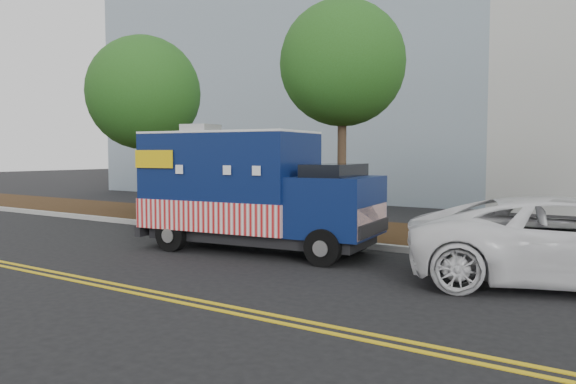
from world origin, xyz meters
The scene contains 10 objects.
ground centered at (0.00, 0.00, 0.00)m, with size 120.00×120.00×0.00m, color black.
curb centered at (0.00, 1.40, 0.07)m, with size 120.00×0.18×0.15m, color #9E9E99.
mulch_strip centered at (0.00, 3.50, 0.07)m, with size 120.00×4.00×0.15m, color black.
centerline_near centered at (0.00, -4.45, 0.01)m, with size 120.00×0.10×0.01m, color gold.
centerline_far centered at (0.00, -4.70, 0.01)m, with size 120.00×0.10×0.01m, color gold.
tree_a centered at (-8.10, 3.40, 4.51)m, with size 4.15×4.15×6.59m.
tree_b centered at (-0.02, 3.70, 4.91)m, with size 3.66×3.66×6.76m.
sign_post centered at (-4.05, 2.00, 1.20)m, with size 0.06×0.06×2.40m, color #473828.
food_truck centered at (-0.36, -0.37, 1.37)m, with size 5.95×2.79×3.03m.
white_car centered at (6.57, -0.08, 0.78)m, with size 2.58×5.60×1.56m, color white.
Camera 1 is at (7.84, -10.89, 2.33)m, focal length 35.00 mm.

